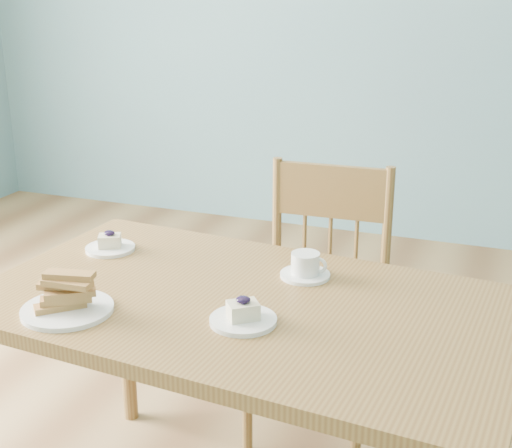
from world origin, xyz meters
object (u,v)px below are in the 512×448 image
Objects in this scene: coffee_cup at (306,267)px; cheesecake_plate_near at (243,316)px; dining_chair at (319,304)px; biscotti_plate at (66,299)px; cheesecake_plate_far at (110,245)px; dining_table at (244,326)px.

cheesecake_plate_near is at bearing -99.94° from coffee_cup.
dining_chair is 0.87m from biscotti_plate.
cheesecake_plate_near is 0.58m from cheesecake_plate_far.
dining_chair is 0.69m from cheesecake_plate_near.
cheesecake_plate_far is at bearing 107.38° from biscotti_plate.
cheesecake_plate_far is (-0.47, 0.17, 0.08)m from dining_table.
dining_table is at bearing 110.71° from cheesecake_plate_near.
dining_table is at bearing -96.55° from dining_chair.
cheesecake_plate_far is 0.56m from coffee_cup.
biscotti_plate reaches higher than dining_table.
cheesecake_plate_far is 0.66× the size of biscotti_plate.
coffee_cup is at bearing 40.67° from biscotti_plate.
dining_chair is 0.44m from coffee_cup.
biscotti_plate is (-0.35, -0.20, 0.10)m from dining_table.
coffee_cup is (0.05, 0.29, 0.01)m from cheesecake_plate_near.
cheesecake_plate_far is (-0.51, -0.36, 0.25)m from dining_chair.
cheesecake_plate_near is 0.72× the size of biscotti_plate.
coffee_cup is at bearing 1.27° from cheesecake_plate_far.
dining_chair is 4.14× the size of biscotti_plate.
dining_chair reaches higher than coffee_cup.
biscotti_plate is at bearing -120.35° from dining_chair.
biscotti_plate reaches higher than cheesecake_plate_far.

